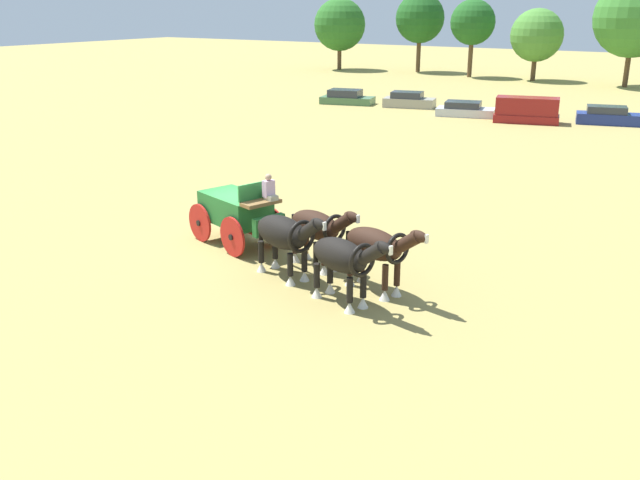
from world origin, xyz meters
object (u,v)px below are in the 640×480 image
object	(u,v)px
draft_horse_rear_off	(285,235)
parked_vehicle_d	(527,110)
parked_vehicle_b	(409,101)
parked_vehicle_a	(347,98)
parked_vehicle_c	(465,110)
draft_horse_lead_off	(343,258)
draft_horse_lead_near	(377,247)
parked_vehicle_e	(608,116)
draft_horse_rear_near	(318,228)
show_wagon	(238,211)

from	to	relation	value
draft_horse_rear_off	parked_vehicle_d	distance (m)	32.71
parked_vehicle_b	parked_vehicle_a	bearing A→B (deg)	-169.75
parked_vehicle_b	parked_vehicle_c	world-z (taller)	parked_vehicle_b
draft_horse_rear_off	draft_horse_lead_off	distance (m)	2.61
draft_horse_lead_near	parked_vehicle_a	distance (m)	39.46
draft_horse_lead_near	draft_horse_lead_off	size ratio (longest dim) A/B	1.03
parked_vehicle_d	draft_horse_rear_off	bearing A→B (deg)	-85.76
draft_horse_rear_off	draft_horse_lead_off	xyz separation A→B (m)	(2.49, -0.77, -0.02)
parked_vehicle_e	draft_horse_rear_near	bearing A→B (deg)	-93.62
draft_horse_lead_off	parked_vehicle_a	size ratio (longest dim) A/B	0.63
parked_vehicle_b	parked_vehicle_d	bearing A→B (deg)	-13.35
draft_horse_rear_near	parked_vehicle_a	bearing A→B (deg)	118.94
draft_horse_lead_near	parked_vehicle_d	distance (m)	32.58
parked_vehicle_c	parked_vehicle_e	xyz separation A→B (m)	(9.66, 1.85, 0.08)
parked_vehicle_a	parked_vehicle_d	distance (m)	15.42
draft_horse_lead_near	parked_vehicle_d	size ratio (longest dim) A/B	0.64
show_wagon	parked_vehicle_b	xyz separation A→B (m)	(-9.47, 33.38, -0.67)
show_wagon	draft_horse_rear_near	size ratio (longest dim) A/B	1.85
draft_horse_rear_off	parked_vehicle_c	bearing A→B (deg)	102.14
show_wagon	parked_vehicle_d	bearing A→B (deg)	88.73
draft_horse_lead_near	parked_vehicle_e	world-z (taller)	draft_horse_lead_near
draft_horse_lead_off	parked_vehicle_d	xyz separation A→B (m)	(-4.91, 33.39, -0.50)
draft_horse_rear_off	parked_vehicle_b	distance (m)	37.23
parked_vehicle_a	parked_vehicle_c	bearing A→B (deg)	-5.12
draft_horse_rear_near	parked_vehicle_d	world-z (taller)	draft_horse_rear_near
show_wagon	parked_vehicle_d	distance (m)	30.98
draft_horse_lead_near	draft_horse_rear_near	bearing A→B (deg)	162.86
show_wagon	draft_horse_lead_near	xyz separation A→B (m)	(5.99, -1.17, 0.17)
show_wagon	parked_vehicle_a	world-z (taller)	show_wagon
draft_horse_lead_off	parked_vehicle_d	distance (m)	33.75
parked_vehicle_a	draft_horse_rear_off	bearing A→B (deg)	-62.47
draft_horse_lead_near	parked_vehicle_b	world-z (taller)	draft_horse_lead_near
draft_horse_rear_off	parked_vehicle_c	world-z (taller)	draft_horse_rear_off
draft_horse_lead_near	show_wagon	bearing A→B (deg)	168.92
draft_horse_rear_off	parked_vehicle_d	size ratio (longest dim) A/B	0.65
draft_horse_rear_off	draft_horse_lead_near	xyz separation A→B (m)	(2.88, 0.47, 0.01)
draft_horse_rear_off	draft_horse_lead_off	world-z (taller)	draft_horse_rear_off
draft_horse_rear_near	draft_horse_lead_near	world-z (taller)	draft_horse_lead_near
draft_horse_lead_off	parked_vehicle_d	bearing A→B (deg)	98.37
show_wagon	parked_vehicle_b	world-z (taller)	show_wagon
show_wagon	draft_horse_rear_near	distance (m)	3.53
draft_horse_rear_off	parked_vehicle_a	world-z (taller)	draft_horse_rear_off
draft_horse_lead_near	draft_horse_lead_off	xyz separation A→B (m)	(-0.39, -1.24, -0.03)
draft_horse_rear_near	parked_vehicle_d	distance (m)	31.51
draft_horse_rear_off	parked_vehicle_e	bearing A→B (deg)	85.86
parked_vehicle_a	parked_vehicle_b	distance (m)	5.27
draft_horse_lead_off	parked_vehicle_b	distance (m)	38.85
draft_horse_lead_off	parked_vehicle_b	size ratio (longest dim) A/B	0.68
parked_vehicle_d	draft_horse_lead_near	bearing A→B (deg)	-80.63
draft_horse_lead_off	parked_vehicle_a	distance (m)	40.33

